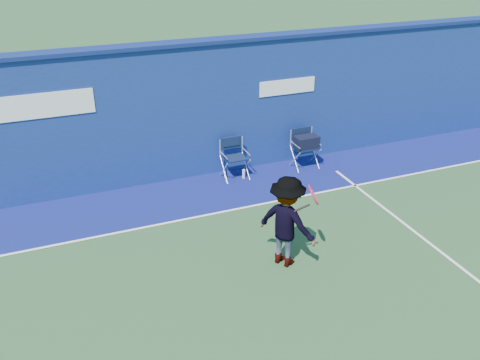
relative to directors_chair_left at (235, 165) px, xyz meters
name	(u,v)px	position (x,y,z in m)	size (l,w,h in m)	color
ground	(211,335)	(-2.14, -4.62, -0.31)	(80.00, 80.00, 0.00)	#2A4C28
stadium_wall	(132,118)	(-2.14, 0.58, 1.24)	(24.00, 0.50, 3.08)	navy
out_of_bounds_strip	(149,204)	(-2.14, -0.52, -0.30)	(24.00, 1.80, 0.01)	navy
court_lines	(198,308)	(-2.14, -4.02, -0.29)	(24.00, 12.00, 0.01)	white
directors_chair_left	(235,165)	(0.00, 0.00, 0.00)	(0.55, 0.51, 0.93)	silver
directors_chair_right	(305,152)	(1.77, -0.11, 0.08)	(0.56, 0.50, 0.93)	silver
water_bottle	(244,174)	(0.17, -0.13, -0.20)	(0.07, 0.07, 0.22)	silver
tennis_player	(287,222)	(-0.37, -3.41, 0.51)	(1.10, 1.22, 1.64)	#EA4738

